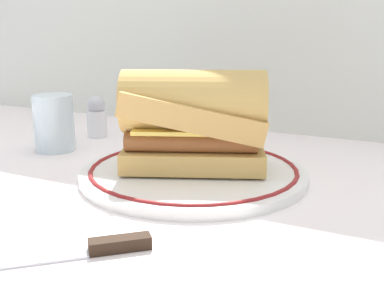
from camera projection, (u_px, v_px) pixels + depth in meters
name	position (u px, v px, depth m)	size (l,w,h in m)	color
ground_plane	(188.00, 181.00, 0.61)	(1.50, 1.50, 0.00)	white
plate	(192.00, 171.00, 0.62)	(0.29, 0.29, 0.01)	white
sausage_sandwich	(192.00, 119.00, 0.60)	(0.20, 0.16, 0.13)	tan
drinking_glass	(54.00, 127.00, 0.75)	(0.06, 0.06, 0.09)	silver
salt_shaker	(97.00, 117.00, 0.84)	(0.04, 0.04, 0.07)	white
butter_knife	(79.00, 251.00, 0.41)	(0.13, 0.12, 0.01)	silver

